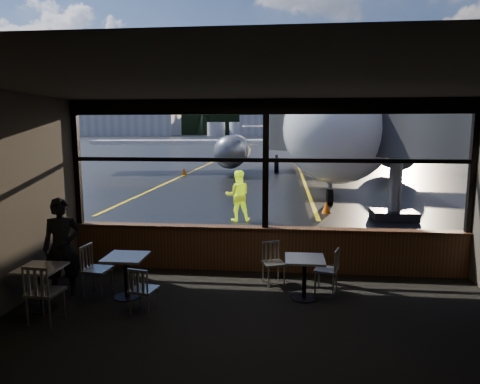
% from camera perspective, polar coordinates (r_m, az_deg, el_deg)
% --- Properties ---
extents(ground_plane, '(520.00, 520.00, 0.00)m').
position_cam_1_polar(ground_plane, '(128.57, 5.76, 7.03)').
color(ground_plane, black).
rests_on(ground_plane, ground).
extents(carpet_floor, '(8.00, 6.00, 0.01)m').
position_cam_1_polar(carpet_floor, '(6.26, 2.01, -19.23)').
color(carpet_floor, black).
rests_on(carpet_floor, ground).
extents(ceiling, '(8.00, 6.00, 0.04)m').
position_cam_1_polar(ceiling, '(5.58, 2.20, 14.42)').
color(ceiling, '#38332D').
rests_on(ceiling, ground).
extents(wall_back, '(8.00, 0.04, 3.50)m').
position_cam_1_polar(wall_back, '(2.82, -2.11, -15.99)').
color(wall_back, '#4A453B').
rests_on(wall_back, ground).
extents(window_sill, '(8.00, 0.28, 0.90)m').
position_cam_1_polar(window_sill, '(8.89, 3.35, -7.71)').
color(window_sill, '#4B2A16').
rests_on(window_sill, ground).
extents(window_header, '(8.00, 0.18, 0.30)m').
position_cam_1_polar(window_header, '(8.56, 3.52, 11.29)').
color(window_header, black).
rests_on(window_header, ground).
extents(mullion_left, '(0.12, 0.12, 2.60)m').
position_cam_1_polar(mullion_left, '(9.59, -20.89, 3.57)').
color(mullion_left, black).
rests_on(mullion_left, ground).
extents(mullion_centre, '(0.12, 0.12, 2.60)m').
position_cam_1_polar(mullion_centre, '(8.58, 3.45, 3.60)').
color(mullion_centre, black).
rests_on(mullion_centre, ground).
extents(mullion_right, '(0.12, 0.12, 2.60)m').
position_cam_1_polar(mullion_right, '(9.29, 28.62, 2.96)').
color(mullion_right, black).
rests_on(mullion_right, ground).
extents(window_transom, '(8.00, 0.10, 0.08)m').
position_cam_1_polar(window_transom, '(8.57, 3.46, 4.27)').
color(window_transom, black).
rests_on(window_transom, ground).
extents(airliner, '(29.42, 35.26, 10.74)m').
position_cam_1_polar(airliner, '(28.57, 9.62, 13.19)').
color(airliner, white).
rests_on(airliner, ground_plane).
extents(jet_bridge, '(8.33, 10.18, 4.44)m').
position_cam_1_polar(jet_bridge, '(14.42, 18.93, 5.18)').
color(jet_bridge, '#2A2B2D').
rests_on(jet_bridge, ground_plane).
extents(cafe_table_near, '(0.67, 0.67, 0.73)m').
position_cam_1_polar(cafe_table_near, '(7.57, 8.57, -11.36)').
color(cafe_table_near, '#A9A49B').
rests_on(cafe_table_near, carpet_floor).
extents(cafe_table_mid, '(0.68, 0.68, 0.75)m').
position_cam_1_polar(cafe_table_mid, '(7.80, -14.90, -10.89)').
color(cafe_table_mid, '#9B978F').
rests_on(cafe_table_mid, carpet_floor).
extents(cafe_table_left, '(0.66, 0.66, 0.73)m').
position_cam_1_polar(cafe_table_left, '(7.76, -24.92, -11.60)').
color(cafe_table_left, '#99948D').
rests_on(cafe_table_left, carpet_floor).
extents(chair_near_e, '(0.56, 0.56, 0.82)m').
position_cam_1_polar(chair_near_e, '(7.93, 11.42, -10.18)').
color(chair_near_e, '#AAA599').
rests_on(chair_near_e, carpet_floor).
extents(chair_near_n, '(0.57, 0.57, 0.80)m').
position_cam_1_polar(chair_near_n, '(8.19, 4.50, -9.51)').
color(chair_near_n, '#B1ACA0').
rests_on(chair_near_n, carpet_floor).
extents(chair_mid_s, '(0.51, 0.51, 0.80)m').
position_cam_1_polar(chair_mid_s, '(7.09, -12.71, -12.61)').
color(chair_mid_s, '#B4B0A3').
rests_on(chair_mid_s, carpet_floor).
extents(chair_mid_w, '(0.55, 0.55, 0.91)m').
position_cam_1_polar(chair_mid_w, '(8.05, -18.52, -9.84)').
color(chair_mid_w, '#B0AB9F').
rests_on(chair_mid_w, carpet_floor).
extents(chair_left_s, '(0.55, 0.55, 0.95)m').
position_cam_1_polar(chair_left_s, '(7.23, -24.54, -12.10)').
color(chair_left_s, '#BBB6A9').
rests_on(chair_left_s, carpet_floor).
extents(passenger, '(0.75, 0.64, 1.74)m').
position_cam_1_polar(passenger, '(8.12, -22.62, -6.84)').
color(passenger, black).
rests_on(passenger, carpet_floor).
extents(ground_crew, '(0.89, 0.75, 1.62)m').
position_cam_1_polar(ground_crew, '(13.65, -0.29, -0.48)').
color(ground_crew, '#BFF219').
rests_on(ground_crew, ground_plane).
extents(cone_nose, '(0.31, 0.31, 0.44)m').
position_cam_1_polar(cone_nose, '(15.22, 11.43, -1.99)').
color(cone_nose, '#FF5E08').
rests_on(cone_nose, ground_plane).
extents(cone_wing, '(0.34, 0.34, 0.47)m').
position_cam_1_polar(cone_wing, '(27.80, -7.48, 2.78)').
color(cone_wing, '#E74507').
rests_on(cone_wing, ground_plane).
extents(hangar_left, '(45.00, 18.00, 11.00)m').
position_cam_1_polar(hangar_left, '(201.26, -14.76, 8.84)').
color(hangar_left, silver).
rests_on(hangar_left, ground_plane).
extents(hangar_mid, '(38.00, 15.00, 10.00)m').
position_cam_1_polar(hangar_mid, '(193.55, 5.85, 8.95)').
color(hangar_mid, silver).
rests_on(hangar_mid, ground_plane).
extents(hangar_right, '(50.00, 20.00, 12.00)m').
position_cam_1_polar(hangar_right, '(195.87, 23.89, 8.57)').
color(hangar_right, silver).
rests_on(hangar_right, ground_plane).
extents(fuel_tank_a, '(8.00, 8.00, 6.00)m').
position_cam_1_polar(fuel_tank_a, '(192.94, -3.21, 8.38)').
color(fuel_tank_a, silver).
rests_on(fuel_tank_a, ground_plane).
extents(fuel_tank_b, '(8.00, 8.00, 6.00)m').
position_cam_1_polar(fuel_tank_b, '(191.62, -0.22, 8.40)').
color(fuel_tank_b, silver).
rests_on(fuel_tank_b, ground_plane).
extents(fuel_tank_c, '(8.00, 8.00, 6.00)m').
position_cam_1_polar(fuel_tank_c, '(190.82, 2.80, 8.39)').
color(fuel_tank_c, silver).
rests_on(fuel_tank_c, ground_plane).
extents(treeline, '(360.00, 3.00, 12.00)m').
position_cam_1_polar(treeline, '(218.56, 5.86, 9.14)').
color(treeline, black).
rests_on(treeline, ground_plane).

